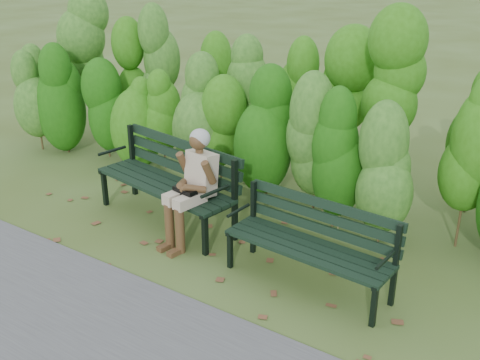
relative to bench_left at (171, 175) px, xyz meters
The scene contains 6 objects.
ground 1.21m from the bench_left, 17.58° to the right, with size 80.00×80.00×0.00m, color #3E4D1B.
hedge_band 1.96m from the bench_left, 57.02° to the left, with size 11.04×1.67×2.42m.
leaf_litter 1.46m from the bench_left, 16.63° to the right, with size 5.66×2.26×0.01m.
bench_left is the anchor object (origin of this frame).
bench_right 2.14m from the bench_left, ahead, with size 1.76×0.68×0.87m.
seated_woman 0.68m from the bench_left, 27.08° to the right, with size 0.53×0.77×1.34m.
Camera 1 is at (3.24, -4.52, 3.22)m, focal length 42.00 mm.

